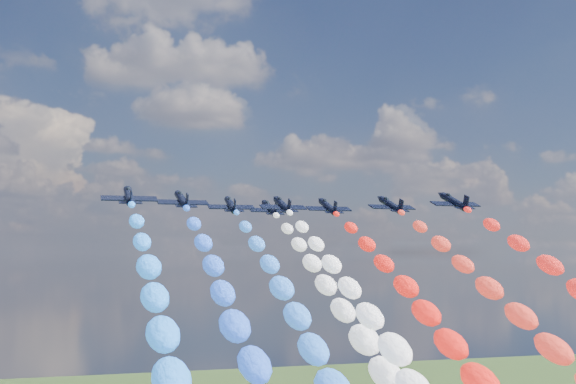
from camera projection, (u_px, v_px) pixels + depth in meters
name	position (u px, v px, depth m)	size (l,w,h in m)	color
jet_0	(129.00, 196.00, 130.39)	(9.28, 12.44, 2.74)	black
jet_1	(182.00, 200.00, 140.35)	(9.28, 12.44, 2.74)	black
jet_2	(231.00, 205.00, 154.92)	(9.28, 12.44, 2.74)	black
jet_3	(282.00, 205.00, 155.26)	(9.28, 12.44, 2.74)	black
jet_4	(270.00, 208.00, 166.50)	(9.28, 12.44, 2.74)	black
trail_4	(374.00, 373.00, 110.88)	(5.52, 107.74, 55.30)	silver
jet_5	(328.00, 207.00, 160.78)	(9.28, 12.44, 2.74)	black
trail_5	(468.00, 379.00, 105.16)	(5.52, 107.74, 55.30)	red
jet_6	(391.00, 205.00, 155.02)	(9.28, 12.44, 2.74)	black
jet_7	(454.00, 202.00, 145.19)	(9.28, 12.44, 2.74)	black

